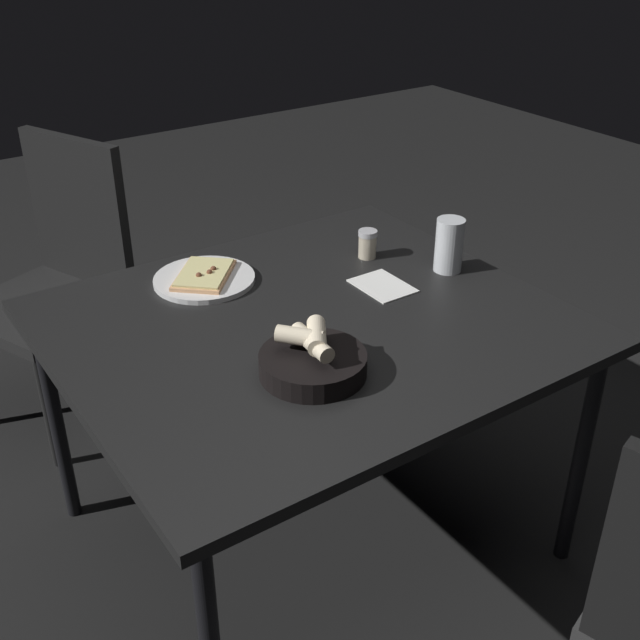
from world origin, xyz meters
TOP-DOWN VIEW (x-y plane):
  - ground at (0.00, 0.00)m, footprint 8.00×8.00m
  - dining_table at (0.00, 0.00)m, footprint 1.05×1.18m
  - pizza_plate at (0.33, 0.11)m, footprint 0.27×0.27m
  - bread_basket at (-0.20, 0.12)m, footprint 0.23×0.23m
  - beer_glass at (0.02, -0.47)m, footprint 0.08×0.08m
  - pepper_shaker at (0.21, -0.34)m, footprint 0.05×0.05m
  - napkin at (0.04, -0.26)m, footprint 0.16×0.12m
  - chair_near at (0.99, 0.32)m, footprint 0.58×0.58m

SIDE VIEW (x-z plane):
  - ground at x=0.00m, z-range 0.00..0.00m
  - chair_near at x=0.99m, z-range 0.06..1.00m
  - dining_table at x=0.00m, z-range 0.30..1.00m
  - napkin at x=0.04m, z-range 0.70..0.71m
  - pizza_plate at x=0.33m, z-range 0.70..0.73m
  - bread_basket at x=-0.20m, z-range 0.68..0.79m
  - pepper_shaker at x=0.21m, z-range 0.70..0.78m
  - beer_glass at x=0.02m, z-range 0.69..0.84m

